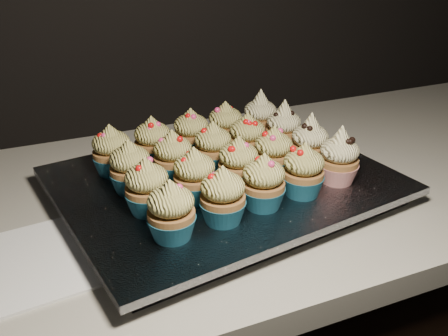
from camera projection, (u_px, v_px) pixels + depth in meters
The scene contains 24 objects.
worktop at pixel (107, 218), 0.79m from camera, with size 2.44×0.64×0.04m, color beige.
napkin at pixel (33, 262), 0.65m from camera, with size 0.18×0.18×0.00m, color white.
baking_tray at pixel (224, 189), 0.81m from camera, with size 0.47×0.36×0.02m, color black.
foil_lining at pixel (224, 180), 0.80m from camera, with size 0.51×0.39×0.01m, color silver.
cupcake_0 at pixel (171, 212), 0.63m from camera, with size 0.06×0.06×0.08m.
cupcake_1 at pixel (223, 197), 0.67m from camera, with size 0.06×0.06×0.08m.
cupcake_2 at pixel (263, 183), 0.70m from camera, with size 0.06×0.06×0.08m.
cupcake_3 at pixel (303, 171), 0.73m from camera, with size 0.06×0.06×0.08m.
cupcake_4 at pixel (339, 158), 0.77m from camera, with size 0.06×0.06×0.10m.
cupcake_5 at pixel (147, 188), 0.69m from camera, with size 0.06×0.06×0.08m.
cupcake_6 at pixel (194, 176), 0.72m from camera, with size 0.06×0.06×0.08m.
cupcake_7 at pixel (238, 164), 0.76m from camera, with size 0.06×0.06×0.08m.
cupcake_8 at pixel (273, 153), 0.79m from camera, with size 0.06×0.06×0.08m.
cupcake_9 at pixel (310, 144), 0.82m from camera, with size 0.06×0.06×0.10m.
cupcake_10 at pixel (130, 168), 0.74m from camera, with size 0.06×0.06×0.08m.
cupcake_11 at pixel (173, 157), 0.78m from camera, with size 0.06×0.06×0.08m.
cupcake_12 at pixel (213, 148), 0.81m from camera, with size 0.06×0.06×0.08m.
cupcake_13 at pixel (247, 138), 0.84m from camera, with size 0.06×0.06×0.08m.
cupcake_14 at pixel (283, 129), 0.88m from camera, with size 0.06×0.06×0.10m.
cupcake_15 at pixel (112, 151), 0.80m from camera, with size 0.06×0.06×0.08m.
cupcake_16 at pixel (153, 142), 0.83m from camera, with size 0.06×0.06×0.08m.
cupcake_17 at pixel (191, 133), 0.86m from camera, with size 0.06×0.06×0.08m.
cupcake_18 at pixel (225, 126), 0.90m from camera, with size 0.06×0.06×0.08m.
cupcake_19 at pixel (260, 117), 0.93m from camera, with size 0.06×0.06×0.10m.
Camera 1 is at (-0.09, 1.01, 1.30)m, focal length 40.00 mm.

